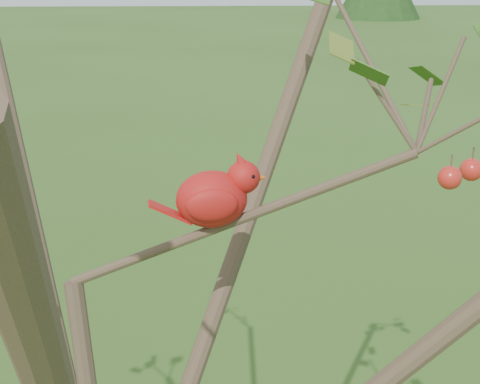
% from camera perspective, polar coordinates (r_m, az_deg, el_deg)
% --- Properties ---
extents(crabapple_tree, '(2.35, 2.05, 2.95)m').
position_cam_1_polar(crabapple_tree, '(1.07, -12.00, -2.25)').
color(crabapple_tree, '#3E2E21').
rests_on(crabapple_tree, ground).
extents(cardinal, '(0.21, 0.12, 0.15)m').
position_cam_1_polar(cardinal, '(1.16, -2.09, -0.34)').
color(cardinal, red).
rests_on(cardinal, ground).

